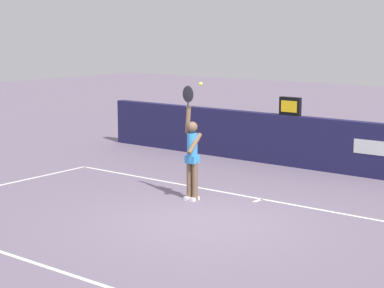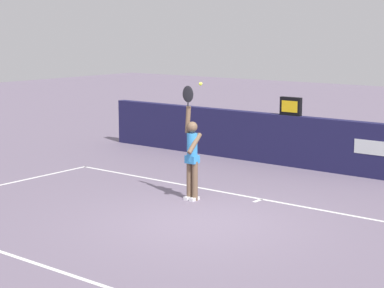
% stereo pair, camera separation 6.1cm
% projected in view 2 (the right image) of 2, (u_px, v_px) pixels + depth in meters
% --- Properties ---
extents(ground_plane, '(60.00, 60.00, 0.00)m').
position_uv_depth(ground_plane, '(204.00, 221.00, 12.27)').
color(ground_plane, slate).
extents(court_lines, '(10.81, 5.47, 0.00)m').
position_uv_depth(court_lines, '(181.00, 229.00, 11.76)').
color(court_lines, white).
rests_on(court_lines, ground).
extents(back_wall, '(14.57, 0.27, 1.32)m').
position_uv_depth(back_wall, '(335.00, 146.00, 16.33)').
color(back_wall, '#1C1B44').
rests_on(back_wall, ground).
extents(speed_display, '(0.58, 0.14, 0.47)m').
position_uv_depth(speed_display, '(291.00, 106.00, 16.95)').
color(speed_display, black).
rests_on(speed_display, back_wall).
extents(tennis_player, '(0.41, 0.42, 2.37)m').
position_uv_depth(tennis_player, '(192.00, 154.00, 13.62)').
color(tennis_player, brown).
rests_on(tennis_player, ground).
extents(tennis_ball, '(0.07, 0.07, 0.07)m').
position_uv_depth(tennis_ball, '(201.00, 84.00, 13.04)').
color(tennis_ball, '#C8DA36').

